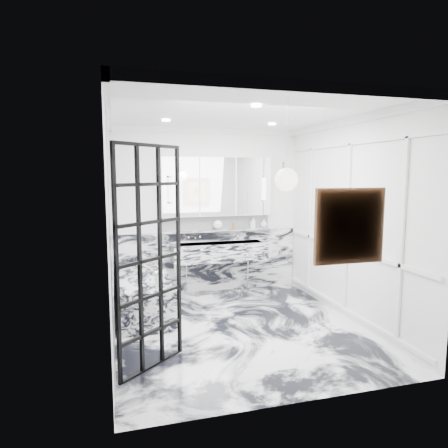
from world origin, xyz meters
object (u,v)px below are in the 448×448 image
object	(u,v)px
trough_sink	(220,252)
bathtub	(143,295)
crittall_door	(150,260)
mirror_cabinet	(217,187)

from	to	relation	value
trough_sink	bathtub	world-z (taller)	trough_sink
crittall_door	bathtub	size ratio (longest dim) A/B	1.41
crittall_door	bathtub	bearing A→B (deg)	49.07
crittall_door	trough_sink	xyz separation A→B (m)	(1.35, 2.32, -0.43)
crittall_door	mirror_cabinet	bearing A→B (deg)	21.53
crittall_door	bathtub	distance (m)	1.88
mirror_cabinet	trough_sink	bearing A→B (deg)	-90.00
trough_sink	mirror_cabinet	distance (m)	1.10
crittall_door	bathtub	world-z (taller)	crittall_door
bathtub	crittall_door	bearing A→B (deg)	-90.96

